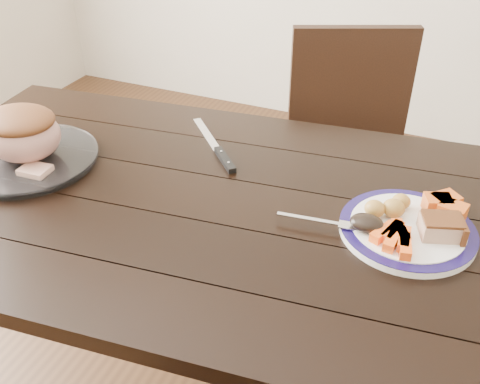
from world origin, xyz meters
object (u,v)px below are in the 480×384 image
at_px(serving_platter, 28,160).
at_px(fork, 324,222).
at_px(dining_table, 213,229).
at_px(pork_slice, 441,227).
at_px(dinner_plate, 407,230).
at_px(carving_knife, 220,153).
at_px(chair_far, 350,153).
at_px(roast_joint, 22,135).

distance_m(serving_platter, fork, 0.77).
xyz_separation_m(dining_table, pork_slice, (0.50, 0.04, 0.13)).
bearing_deg(dining_table, dinner_plate, 5.98).
height_order(dinner_plate, serving_platter, serving_platter).
bearing_deg(carving_knife, dining_table, -23.80).
height_order(chair_far, pork_slice, chair_far).
relative_size(dining_table, roast_joint, 8.50).
xyz_separation_m(serving_platter, roast_joint, (0.00, 0.00, 0.07)).
xyz_separation_m(dinner_plate, carving_knife, (-0.50, 0.14, -0.00)).
relative_size(chair_far, pork_slice, 11.48).
bearing_deg(serving_platter, pork_slice, 4.82).
bearing_deg(dining_table, pork_slice, 4.63).
bearing_deg(carving_knife, fork, 16.01).
distance_m(dining_table, fork, 0.29).
relative_size(roast_joint, carving_knife, 0.80).
bearing_deg(roast_joint, dinner_plate, 5.46).
xyz_separation_m(pork_slice, carving_knife, (-0.57, 0.15, -0.03)).
distance_m(chair_far, dinner_plate, 0.77).
xyz_separation_m(pork_slice, roast_joint, (-1.00, -0.08, 0.04)).
height_order(pork_slice, fork, pork_slice).
relative_size(dinner_plate, fork, 1.59).
height_order(chair_far, serving_platter, chair_far).
bearing_deg(serving_platter, dinner_plate, 5.46).
distance_m(serving_platter, pork_slice, 1.00).
relative_size(pork_slice, fork, 0.45).
bearing_deg(pork_slice, chair_far, 115.29).
bearing_deg(pork_slice, roast_joint, -175.18).
relative_size(dining_table, pork_slice, 20.84).
distance_m(dining_table, dinner_plate, 0.45).
bearing_deg(dinner_plate, roast_joint, -174.54).
height_order(chair_far, carving_knife, chair_far).
distance_m(chair_far, roast_joint, 1.07).
xyz_separation_m(chair_far, roast_joint, (-0.67, -0.77, 0.31)).
bearing_deg(dining_table, roast_joint, -174.99).
bearing_deg(chair_far, roast_joint, 25.54).
bearing_deg(pork_slice, fork, -166.94).
bearing_deg(fork, roast_joint, 175.58).
distance_m(dinner_plate, roast_joint, 0.94).
relative_size(chair_far, serving_platter, 2.71).
bearing_deg(chair_far, carving_knife, 42.71).
xyz_separation_m(dining_table, chair_far, (0.17, 0.73, -0.13)).
xyz_separation_m(dinner_plate, fork, (-0.16, -0.06, 0.01)).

